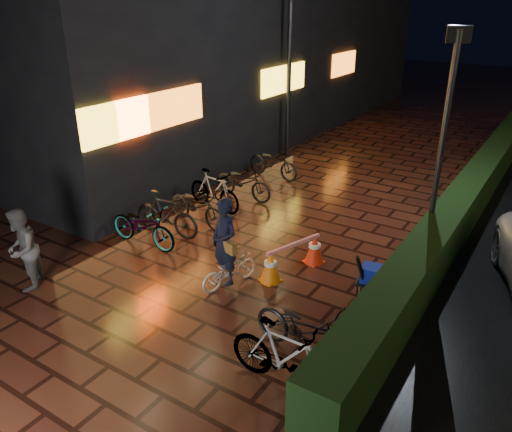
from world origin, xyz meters
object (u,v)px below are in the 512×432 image
Objects in this scene: bystander_person at (22,250)px; traffic_barrier at (293,257)px; cyclist at (227,255)px; cart_assembly at (372,276)px.

bystander_person is 1.02× the size of traffic_barrier.
cyclist is 2.71m from cart_assembly.
bystander_person is 3.85m from cyclist.
cyclist is (3.22, 2.12, -0.13)m from bystander_person.
bystander_person is 0.89× the size of cyclist.
cart_assembly is at bearing 81.00° from bystander_person.
bystander_person is at bearing -146.63° from cyclist.
bystander_person is 6.53m from cart_assembly.
cyclist is 1.15× the size of traffic_barrier.
bystander_person reaches higher than traffic_barrier.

